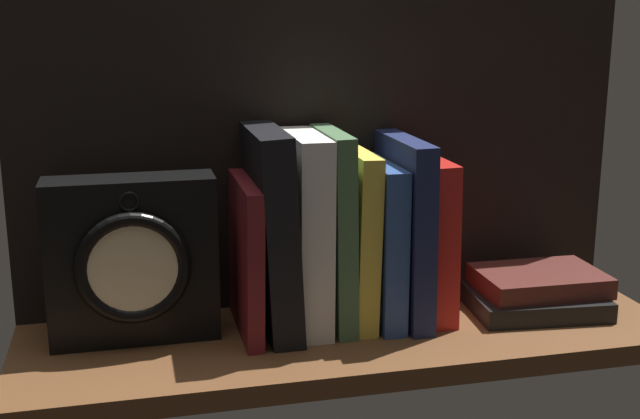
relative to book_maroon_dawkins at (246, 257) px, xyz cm
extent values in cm
cube|color=brown|center=(12.24, -3.27, -10.59)|extent=(80.38, 24.97, 2.50)
cube|color=black|center=(12.24, 8.62, 11.07)|extent=(80.38, 1.20, 40.82)
cube|color=maroon|center=(0.00, 0.00, 0.00)|extent=(2.33, 15.97, 18.71)
cube|color=black|center=(3.22, 0.00, 3.04)|extent=(5.00, 16.03, 24.91)
cube|color=silver|center=(7.44, 0.00, 2.67)|extent=(4.12, 13.73, 24.03)
cube|color=#476B44|center=(10.96, 0.00, 2.79)|extent=(2.89, 13.70, 24.30)
cube|color=gold|center=(13.80, 0.00, 1.52)|extent=(3.12, 13.24, 21.77)
cube|color=#2D4C8E|center=(16.88, 0.00, 0.74)|extent=(2.94, 14.59, 20.16)
cube|color=#192147|center=(20.08, 0.00, 2.19)|extent=(3.20, 15.96, 23.10)
cube|color=red|center=(23.48, 0.00, 0.85)|extent=(3.63, 12.88, 20.44)
cube|color=black|center=(-13.32, 0.59, 0.48)|extent=(19.64, 6.31, 19.64)
torus|color=black|center=(-13.32, -2.96, 0.57)|extent=(13.16, 1.62, 13.16)
cylinder|color=beige|center=(-13.32, -2.96, 0.57)|extent=(10.62, 0.60, 10.62)
cube|color=black|center=(-12.02, -3.46, 0.56)|extent=(2.60, 0.30, 0.32)
cube|color=black|center=(-13.57, -3.46, -1.49)|extent=(0.80, 0.30, 4.16)
torus|color=black|center=(-13.32, -2.56, 8.15)|extent=(2.44, 0.44, 2.44)
cube|color=black|center=(37.49, -2.48, -8.06)|extent=(17.79, 13.70, 2.56)
cube|color=#471E19|center=(38.22, -1.99, -5.46)|extent=(16.15, 11.45, 2.64)
camera|label=1|loc=(-13.50, -93.98, 29.30)|focal=46.02mm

